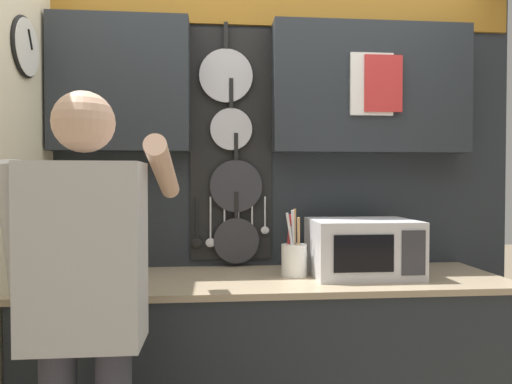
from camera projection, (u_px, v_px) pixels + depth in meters
base_cabinet_counter at (271, 366)px, 2.27m from camera, size 2.30×0.67×0.88m
back_wall_unit at (268, 149)px, 2.54m from camera, size 2.87×0.23×2.50m
microwave at (362, 247)px, 2.31m from camera, size 0.52×0.40×0.28m
knife_block at (97, 261)px, 2.19m from camera, size 0.13×0.16×0.25m
utensil_crock at (294, 258)px, 2.28m from camera, size 0.13×0.13×0.34m
person at (86, 293)px, 1.52m from camera, size 0.54×0.64×1.65m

